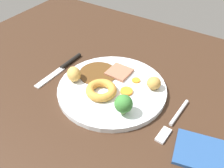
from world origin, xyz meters
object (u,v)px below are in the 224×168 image
carrot_coin_back (127,91)px  broccoli_floret (124,104)px  meat_slice_main (119,72)px  knife (63,67)px  folded_napkin (202,153)px  fork (173,121)px  yorkshire_pudding (101,90)px  dinner_plate (112,89)px  roast_potato_right (74,74)px  roast_potato_left (154,83)px  carrot_coin_front (136,80)px

carrot_coin_back → broccoli_floret: (-3.01, 6.67, 2.60)cm
meat_slice_main → carrot_coin_back: size_ratio=1.95×
carrot_coin_back → broccoli_floret: bearing=114.3°
knife → folded_napkin: 44.41cm
meat_slice_main → fork: 20.86cm
meat_slice_main → carrot_coin_back: (-5.75, 5.74, -0.09)cm
knife → yorkshire_pudding: bearing=76.0°
dinner_plate → carrot_coin_back: size_ratio=8.99×
broccoli_floret → dinner_plate: bearing=-41.4°
dinner_plate → knife: dinner_plate is taller
broccoli_floret → meat_slice_main: bearing=-54.8°
dinner_plate → roast_potato_right: bearing=16.6°
fork → broccoli_floret: bearing=-62.9°
fork → knife: bearing=-91.1°
roast_potato_left → fork: roast_potato_left is taller
dinner_plate → yorkshire_pudding: bearing=74.9°
carrot_coin_back → folded_napkin: (-21.93, 6.65, -1.31)cm
fork → folded_napkin: bearing=62.9°
yorkshire_pudding → carrot_coin_front: (-5.04, -9.15, -0.85)cm
carrot_coin_back → knife: (21.89, -0.54, -1.26)cm
roast_potato_right → folded_napkin: bearing=174.8°
carrot_coin_front → broccoli_floret: (-3.16, 11.99, 2.70)cm
dinner_plate → fork: size_ratio=1.87×
broccoli_floret → roast_potato_left: bearing=-99.6°
yorkshire_pudding → roast_potato_right: roast_potato_right is taller
roast_potato_right → knife: bearing=-27.2°
carrot_coin_front → folded_napkin: bearing=151.6°
roast_potato_right → meat_slice_main: bearing=-133.7°
yorkshire_pudding → broccoli_floret: (-8.20, 2.84, 1.85)cm
roast_potato_right → fork: 28.22cm
roast_potato_right → broccoli_floret: (-17.41, 3.36, 0.95)cm
carrot_coin_back → fork: bearing=172.2°
folded_napkin → carrot_coin_front: bearing=-28.4°
roast_potato_left → folded_napkin: size_ratio=0.34×
fork → roast_potato_right: bearing=-84.3°
dinner_plate → carrot_coin_back: (-4.24, -0.28, 1.01)cm
knife → folded_napkin: (-43.82, 7.19, -0.05)cm
dinner_plate → carrot_coin_front: size_ratio=12.80×
knife → roast_potato_right: bearing=63.5°
meat_slice_main → fork: meat_slice_main is taller
dinner_plate → meat_slice_main: (1.52, -6.02, 1.10)cm
roast_potato_left → broccoli_floret: bearing=80.4°
dinner_plate → folded_napkin: (-26.17, 6.37, -0.30)cm
roast_potato_left → carrot_coin_back: roast_potato_left is taller
yorkshire_pudding → carrot_coin_back: size_ratio=2.49×
carrot_coin_front → dinner_plate: bearing=53.9°
broccoli_floret → fork: size_ratio=0.33×
yorkshire_pudding → roast_potato_left: size_ratio=2.14×
yorkshire_pudding → folded_napkin: size_ratio=0.72×
yorkshire_pudding → fork: size_ratio=0.52×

